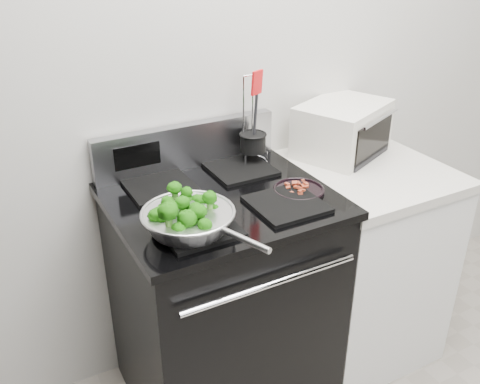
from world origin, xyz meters
TOP-DOWN VIEW (x-y plane):
  - back_wall at (0.00, 1.75)m, footprint 4.00×0.02m
  - gas_range at (-0.30, 1.41)m, footprint 0.79×0.69m
  - counter at (0.39, 1.41)m, footprint 0.62×0.68m
  - skillet at (-0.50, 1.24)m, footprint 0.30×0.46m
  - broccoli_pile at (-0.50, 1.24)m, footprint 0.24×0.24m
  - bacon_plate at (-0.03, 1.31)m, footprint 0.19×0.19m
  - utensil_holder at (-0.05, 1.62)m, footprint 0.12×0.12m
  - toaster_oven at (0.38, 1.59)m, footprint 0.48×0.43m

SIDE VIEW (x-z plane):
  - counter at x=0.39m, z-range 0.00..0.92m
  - gas_range at x=-0.30m, z-range -0.08..1.05m
  - bacon_plate at x=-0.03m, z-range 0.95..0.99m
  - skillet at x=-0.50m, z-range 0.97..1.03m
  - broccoli_pile at x=-0.50m, z-range 0.98..1.06m
  - utensil_holder at x=-0.05m, z-range 0.83..1.21m
  - toaster_oven at x=0.38m, z-range 0.92..1.15m
  - back_wall at x=0.00m, z-range 0.00..2.70m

